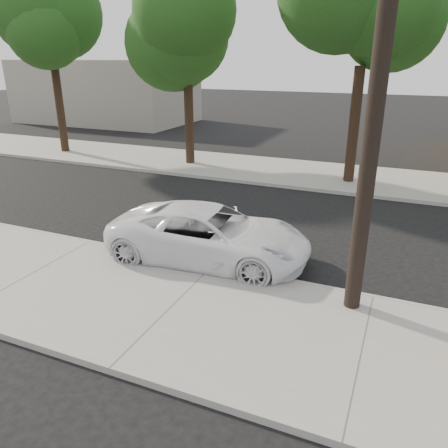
# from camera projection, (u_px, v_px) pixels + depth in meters

# --- Properties ---
(ground) EXTENTS (120.00, 120.00, 0.00)m
(ground) POSITION_uv_depth(u_px,v_px,m) (242.00, 241.00, 13.25)
(ground) COLOR black
(ground) RESTS_ON ground
(near_sidewalk) EXTENTS (90.00, 4.40, 0.15)m
(near_sidewalk) POSITION_uv_depth(u_px,v_px,m) (172.00, 309.00, 9.53)
(near_sidewalk) COLOR gray
(near_sidewalk) RESTS_ON ground
(far_sidewalk) EXTENTS (90.00, 5.00, 0.15)m
(far_sidewalk) POSITION_uv_depth(u_px,v_px,m) (307.00, 174.00, 20.52)
(far_sidewalk) COLOR gray
(far_sidewalk) RESTS_ON ground
(curb_near) EXTENTS (90.00, 0.12, 0.16)m
(curb_near) POSITION_uv_depth(u_px,v_px,m) (213.00, 267.00, 11.42)
(curb_near) COLOR #9E9B93
(curb_near) RESTS_ON ground
(building_far) EXTENTS (14.00, 8.00, 5.00)m
(building_far) POSITION_uv_depth(u_px,v_px,m) (106.00, 91.00, 36.86)
(building_far) COLOR gray
(building_far) RESTS_ON ground
(utility_pole) EXTENTS (1.40, 0.34, 9.00)m
(utility_pole) POSITION_uv_depth(u_px,v_px,m) (378.00, 88.00, 7.92)
(utility_pole) COLOR black
(utility_pole) RESTS_ON near_sidewalk
(tree_a) EXTENTS (4.65, 4.50, 9.00)m
(tree_a) POSITION_uv_depth(u_px,v_px,m) (51.00, 30.00, 22.71)
(tree_a) COLOR black
(tree_a) RESTS_ON far_sidewalk
(tree_b) EXTENTS (4.34, 4.20, 8.45)m
(tree_b) POSITION_uv_depth(u_px,v_px,m) (189.00, 35.00, 20.09)
(tree_b) COLOR black
(tree_b) RESTS_ON far_sidewalk
(tree_c) EXTENTS (4.96, 4.80, 9.55)m
(tree_c) POSITION_uv_depth(u_px,v_px,m) (372.00, 9.00, 16.51)
(tree_c) COLOR black
(tree_c) RESTS_ON far_sidewalk
(police_cruiser) EXTENTS (5.61, 2.90, 1.51)m
(police_cruiser) POSITION_uv_depth(u_px,v_px,m) (210.00, 235.00, 11.75)
(police_cruiser) COLOR white
(police_cruiser) RESTS_ON ground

